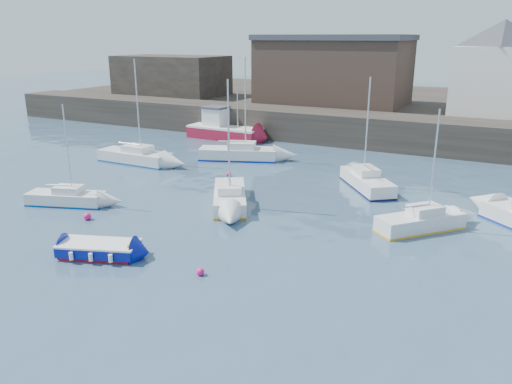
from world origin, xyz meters
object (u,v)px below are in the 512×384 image
at_px(blue_dinghy, 99,249).
at_px(sailboat_c, 421,221).
at_px(buoy_near, 88,220).
at_px(sailboat_b, 230,196).
at_px(buoy_mid, 200,275).
at_px(sailboat_e, 135,156).
at_px(sailboat_f, 367,181).
at_px(buoy_far, 229,176).
at_px(sailboat_h, 239,153).
at_px(fishing_boat, 223,129).
at_px(sailboat_a, 66,198).

height_order(blue_dinghy, sailboat_c, sailboat_c).
bearing_deg(buoy_near, sailboat_b, 46.55).
height_order(sailboat_b, buoy_mid, sailboat_b).
xyz_separation_m(buoy_near, buoy_mid, (9.75, -2.93, 0.00)).
xyz_separation_m(sailboat_c, sailboat_e, (-24.07, 4.80, 0.05)).
bearing_deg(sailboat_f, sailboat_b, -132.76).
xyz_separation_m(buoy_near, buoy_far, (2.51, 11.98, 0.00)).
xyz_separation_m(sailboat_c, sailboat_f, (-4.77, 6.41, 0.03)).
distance_m(sailboat_c, sailboat_e, 24.54).
xyz_separation_m(blue_dinghy, sailboat_c, (13.19, 10.71, 0.10)).
bearing_deg(sailboat_h, fishing_boat, 128.60).
xyz_separation_m(fishing_boat, sailboat_h, (5.98, -7.50, -0.46)).
relative_size(blue_dinghy, fishing_boat, 0.52).
height_order(blue_dinghy, sailboat_f, sailboat_f).
height_order(blue_dinghy, fishing_boat, fishing_boat).
height_order(sailboat_b, sailboat_e, sailboat_e).
relative_size(sailboat_c, sailboat_h, 0.77).
height_order(buoy_near, buoy_mid, buoy_near).
bearing_deg(sailboat_h, buoy_far, -68.92).
bearing_deg(blue_dinghy, sailboat_h, 100.35).
bearing_deg(fishing_boat, buoy_near, -77.53).
height_order(sailboat_e, buoy_near, sailboat_e).
bearing_deg(buoy_mid, sailboat_b, 112.56).
relative_size(buoy_near, buoy_mid, 1.23).
bearing_deg(sailboat_b, sailboat_e, 155.31).
distance_m(sailboat_a, sailboat_e, 11.08).
relative_size(sailboat_a, sailboat_b, 0.81).
distance_m(blue_dinghy, sailboat_h, 20.89).
bearing_deg(blue_dinghy, sailboat_f, 63.80).
xyz_separation_m(sailboat_a, sailboat_c, (20.71, 5.76, 0.06)).
relative_size(sailboat_e, sailboat_f, 1.12).
distance_m(sailboat_b, buoy_mid, 9.97).
height_order(blue_dinghy, buoy_far, blue_dinghy).
height_order(buoy_mid, buoy_far, buoy_far).
bearing_deg(fishing_boat, sailboat_f, -31.03).
distance_m(sailboat_a, buoy_far, 11.99).
relative_size(sailboat_a, sailboat_c, 0.96).
height_order(sailboat_a, sailboat_h, sailboat_h).
bearing_deg(sailboat_a, sailboat_b, 27.79).
bearing_deg(sailboat_h, buoy_near, -91.87).
xyz_separation_m(sailboat_a, buoy_mid, (12.96, -4.37, -0.45)).
bearing_deg(buoy_mid, fishing_boat, 118.92).
xyz_separation_m(sailboat_b, buoy_far, (-3.42, 5.72, -0.51)).
height_order(sailboat_a, sailboat_e, sailboat_e).
distance_m(sailboat_b, sailboat_c, 11.61).
relative_size(sailboat_c, buoy_far, 17.57).
height_order(fishing_boat, sailboat_h, sailboat_h).
bearing_deg(sailboat_a, buoy_mid, -18.65).
relative_size(buoy_mid, buoy_far, 0.96).
relative_size(blue_dinghy, buoy_mid, 11.53).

